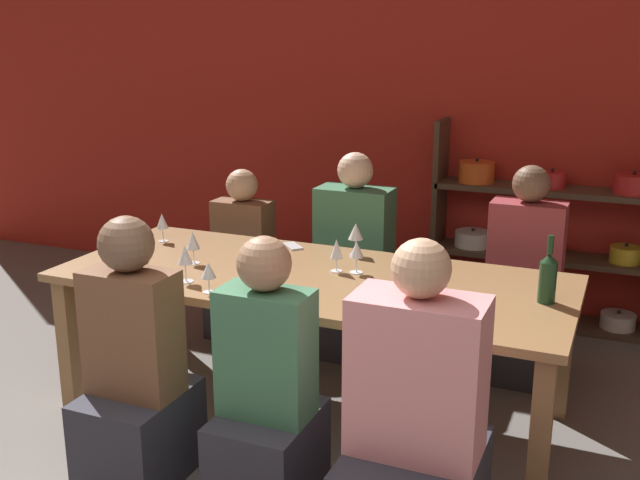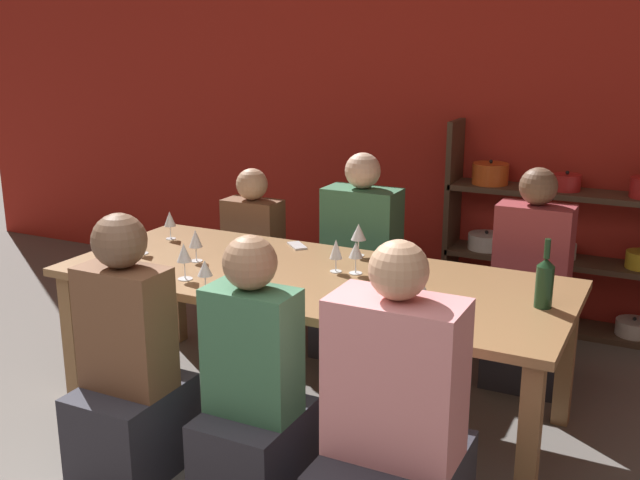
% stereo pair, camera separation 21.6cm
% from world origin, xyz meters
% --- Properties ---
extents(wall_back_red, '(8.80, 0.06, 2.70)m').
position_xyz_m(wall_back_red, '(0.00, 3.83, 1.35)').
color(wall_back_red, red).
rests_on(wall_back_red, ground_plane).
extents(shelf_unit, '(1.48, 0.30, 1.33)m').
position_xyz_m(shelf_unit, '(0.83, 3.63, 0.54)').
color(shelf_unit, '#4C3828').
rests_on(shelf_unit, ground_plane).
extents(dining_table, '(2.50, 1.04, 0.73)m').
position_xyz_m(dining_table, '(-0.06, 1.92, 0.66)').
color(dining_table, olive).
rests_on(dining_table, ground_plane).
extents(wine_bottle_green, '(0.08, 0.08, 0.30)m').
position_xyz_m(wine_bottle_green, '(1.04, 1.96, 0.85)').
color(wine_bottle_green, '#19381E').
rests_on(wine_bottle_green, dining_table).
extents(wine_glass_red_a, '(0.07, 0.07, 0.16)m').
position_xyz_m(wine_glass_red_a, '(-1.04, 1.83, 0.85)').
color(wine_glass_red_a, white).
rests_on(wine_glass_red_a, dining_table).
extents(wine_glass_white_a, '(0.07, 0.07, 0.16)m').
position_xyz_m(wine_glass_white_a, '(0.49, 1.94, 0.85)').
color(wine_glass_white_a, white).
rests_on(wine_glass_white_a, dining_table).
extents(wine_glass_empty_a, '(0.07, 0.07, 0.17)m').
position_xyz_m(wine_glass_empty_a, '(0.56, 1.70, 0.85)').
color(wine_glass_empty_a, white).
rests_on(wine_glass_empty_a, dining_table).
extents(wine_glass_white_b, '(0.07, 0.07, 0.14)m').
position_xyz_m(wine_glass_white_b, '(-0.39, 1.49, 0.83)').
color(wine_glass_white_b, white).
rests_on(wine_glass_white_b, dining_table).
extents(wine_glass_red_b, '(0.07, 0.07, 0.18)m').
position_xyz_m(wine_glass_red_b, '(-0.57, 1.58, 0.86)').
color(wine_glass_red_b, white).
rests_on(wine_glass_red_b, dining_table).
extents(wine_glass_red_c, '(0.08, 0.08, 0.18)m').
position_xyz_m(wine_glass_red_c, '(0.02, 2.31, 0.86)').
color(wine_glass_red_c, white).
rests_on(wine_glass_red_c, dining_table).
extents(wine_glass_red_d, '(0.07, 0.07, 0.16)m').
position_xyz_m(wine_glass_red_d, '(0.13, 2.03, 0.85)').
color(wine_glass_red_d, white).
rests_on(wine_glass_red_d, dining_table).
extents(wine_glass_white_c, '(0.07, 0.07, 0.16)m').
position_xyz_m(wine_glass_white_c, '(-1.08, 2.14, 0.85)').
color(wine_glass_white_c, white).
rests_on(wine_glass_white_c, dining_table).
extents(wine_glass_red_e, '(0.07, 0.07, 0.17)m').
position_xyz_m(wine_glass_red_e, '(-0.69, 1.85, 0.85)').
color(wine_glass_red_e, white).
rests_on(wine_glass_red_e, dining_table).
extents(wine_glass_red_f, '(0.06, 0.06, 0.17)m').
position_xyz_m(wine_glass_red_f, '(0.03, 2.01, 0.84)').
color(wine_glass_red_f, white).
rests_on(wine_glass_red_f, dining_table).
extents(cell_phone, '(0.16, 0.15, 0.01)m').
position_xyz_m(cell_phone, '(-0.36, 2.33, 0.74)').
color(cell_phone, silver).
rests_on(cell_phone, dining_table).
extents(person_near_a, '(0.38, 0.48, 1.17)m').
position_xyz_m(person_near_a, '(-0.51, 1.08, 0.44)').
color(person_near_a, '#2D2D38').
rests_on(person_near_a, ground_plane).
extents(person_far_a, '(0.44, 0.55, 1.21)m').
position_xyz_m(person_far_a, '(-0.15, 2.75, 0.44)').
color(person_far_a, '#2D2D38').
rests_on(person_far_a, ground_plane).
extents(person_near_b, '(0.36, 0.45, 1.14)m').
position_xyz_m(person_near_b, '(0.10, 1.10, 0.43)').
color(person_near_b, '#2D2D38').
rests_on(person_near_b, ground_plane).
extents(person_far_b, '(0.40, 0.50, 1.20)m').
position_xyz_m(person_far_b, '(0.84, 2.78, 0.44)').
color(person_far_b, '#2D2D38').
rests_on(person_far_b, ground_plane).
extents(person_near_c, '(0.45, 0.57, 1.23)m').
position_xyz_m(person_near_c, '(0.73, 1.00, 0.44)').
color(person_near_c, '#2D2D38').
rests_on(person_near_c, ground_plane).
extents(person_far_c, '(0.36, 0.45, 1.07)m').
position_xyz_m(person_far_c, '(-0.89, 2.72, 0.39)').
color(person_far_c, '#2D2D38').
rests_on(person_far_c, ground_plane).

